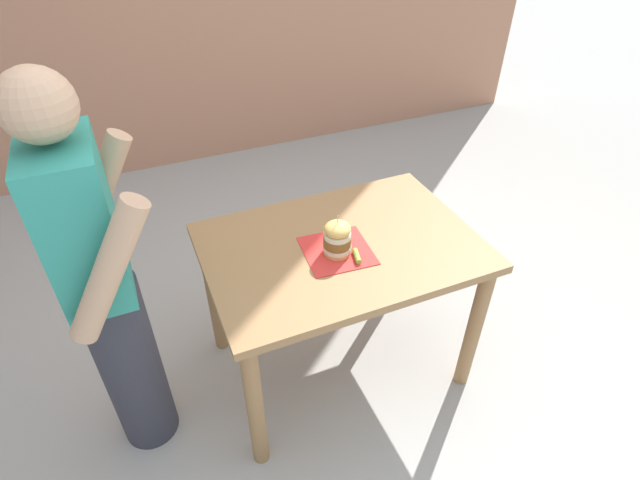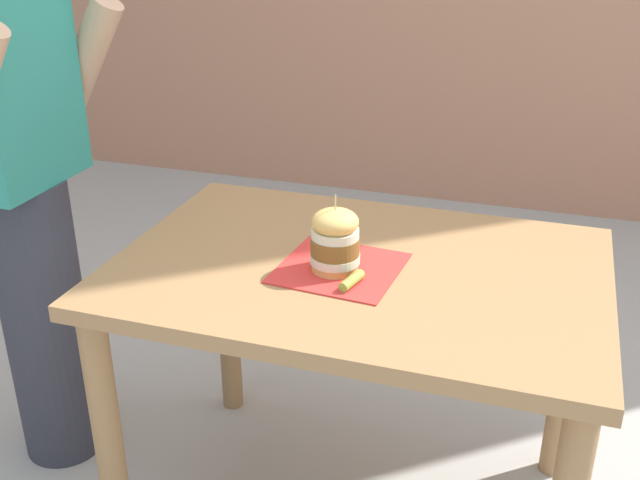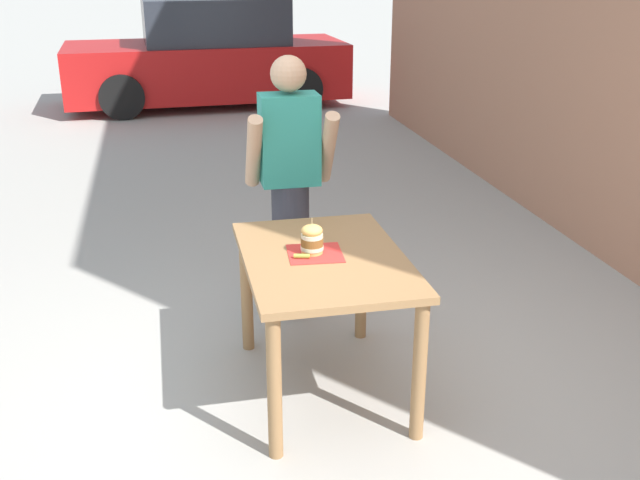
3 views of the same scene
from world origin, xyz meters
TOP-DOWN VIEW (x-y plane):
  - ground_plane at (0.00, 0.00)m, footprint 80.00×80.00m
  - patio_table at (0.00, 0.00)m, footprint 0.83×1.19m
  - serving_paper at (-0.04, 0.04)m, footprint 0.30×0.30m
  - sandwich at (-0.05, 0.05)m, footprint 0.12×0.12m
  - pickle_spear at (-0.12, -0.02)m, footprint 0.09×0.04m
  - diner_across_table at (-0.01, 0.96)m, footprint 0.55×0.35m
  - parked_car_near_curb at (0.03, 8.33)m, footprint 4.26×1.95m

SIDE VIEW (x-z plane):
  - ground_plane at x=0.00m, z-range 0.00..0.00m
  - patio_table at x=0.00m, z-range 0.27..1.06m
  - parked_car_near_curb at x=0.03m, z-range -0.08..1.52m
  - serving_paper at x=-0.04m, z-range 0.79..0.80m
  - pickle_spear at x=-0.12m, z-range 0.80..0.82m
  - sandwich at x=-0.05m, z-range 0.78..0.97m
  - diner_across_table at x=-0.01m, z-range 0.04..1.73m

